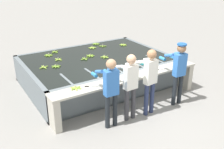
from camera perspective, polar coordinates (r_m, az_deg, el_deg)
name	(u,v)px	position (r m, az deg, el deg)	size (l,w,h in m)	color
ground_plane	(134,109)	(6.94, 4.85, -7.47)	(80.00, 80.00, 0.00)	gray
wash_tank	(97,70)	(8.26, -3.24, 0.91)	(4.33, 3.10, 0.84)	slate
work_ledge	(130,85)	(6.82, 3.89, -2.34)	(4.33, 0.45, 0.84)	#B7B2A3
worker_0	(110,87)	(5.78, -0.35, -2.77)	(0.42, 0.72, 1.66)	#1E2328
worker_1	(130,81)	(6.08, 3.88, -1.49)	(0.41, 0.72, 1.65)	#38383D
worker_2	(149,76)	(6.35, 8.16, -0.34)	(0.45, 0.73, 1.69)	navy
worker_3	(179,68)	(6.96, 14.30, 1.38)	(0.42, 0.73, 1.69)	#1E2328
banana_bunch_floating_0	(103,46)	(9.24, -2.04, 6.21)	(0.26, 0.26, 0.08)	#7FAD33
banana_bunch_floating_1	(105,57)	(8.11, -1.60, 3.84)	(0.27, 0.27, 0.08)	#93BC3D
banana_bunch_floating_2	(85,59)	(7.99, -5.97, 3.42)	(0.28, 0.28, 0.08)	#75A333
banana_bunch_floating_3	(58,59)	(8.06, -11.60, 3.23)	(0.26, 0.26, 0.08)	#9EC642
banana_bunch_floating_4	(49,55)	(8.51, -13.65, 4.10)	(0.28, 0.28, 0.08)	#7FAD33
banana_bunch_floating_5	(92,48)	(9.06, -4.30, 5.82)	(0.27, 0.28, 0.08)	#9EC642
banana_bunch_floating_6	(96,44)	(9.51, -3.51, 6.67)	(0.28, 0.28, 0.08)	#75A333
banana_bunch_floating_7	(44,67)	(7.54, -14.61, 1.56)	(0.28, 0.28, 0.08)	#9EC642
banana_bunch_floating_8	(123,45)	(9.39, 2.46, 6.48)	(0.28, 0.28, 0.08)	#93BC3D
banana_bunch_floating_9	(55,52)	(8.80, -12.31, 4.84)	(0.28, 0.28, 0.08)	#7FAD33
banana_bunch_floating_10	(56,66)	(7.51, -12.09, 1.74)	(0.28, 0.28, 0.08)	#75A333
banana_bunch_floating_11	(112,70)	(7.13, -0.07, 1.09)	(0.28, 0.28, 0.08)	#8CB738
banana_bunch_floating_12	(90,56)	(8.26, -4.73, 4.11)	(0.28, 0.28, 0.08)	#7FAD33
banana_bunch_ledge_0	(76,88)	(6.11, -7.88, -2.93)	(0.28, 0.28, 0.08)	#9EC642
banana_bunch_ledge_1	(179,65)	(7.70, 14.29, 2.09)	(0.27, 0.28, 0.08)	#9EC642
knife_0	(90,86)	(6.19, -4.84, -2.55)	(0.33, 0.17, 0.02)	silver
knife_1	(160,69)	(7.27, 10.31, 1.09)	(0.35, 0.09, 0.02)	silver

